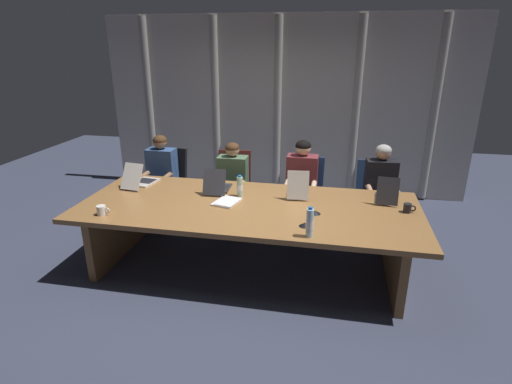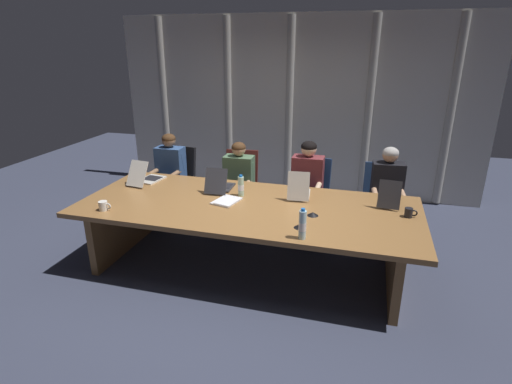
{
  "view_description": "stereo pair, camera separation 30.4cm",
  "coord_description": "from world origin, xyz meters",
  "px_view_note": "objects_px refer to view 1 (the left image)",
  "views": [
    {
      "loc": [
        0.84,
        -3.78,
        2.31
      ],
      "look_at": [
        0.06,
        0.13,
        0.83
      ],
      "focal_mm": 28.41,
      "sensor_mm": 36.0,
      "label": 1
    },
    {
      "loc": [
        1.13,
        -3.71,
        2.31
      ],
      "look_at": [
        0.06,
        0.13,
        0.83
      ],
      "focal_mm": 28.41,
      "sensor_mm": 36.0,
      "label": 2
    }
  ],
  "objects_px": {
    "office_chair_right_mid": "(373,208)",
    "coffee_mug_far": "(102,210)",
    "conference_mic_middle": "(305,224)",
    "person_right_mid": "(381,189)",
    "person_left_mid": "(231,181)",
    "laptop_left_mid": "(218,186)",
    "water_bottle_secondary": "(240,187)",
    "person_left_end": "(160,175)",
    "office_chair_left_mid": "(234,197)",
    "laptop_right_mid": "(386,196)",
    "laptop_center": "(298,190)",
    "office_chair_left_end": "(168,192)",
    "coffee_mug_near": "(408,208)",
    "spiral_notepad": "(227,202)",
    "laptop_left_end": "(141,180)",
    "office_chair_center": "(304,203)",
    "conference_mic_left_side": "(315,212)",
    "person_center": "(301,182)",
    "water_bottle_primary": "(310,223)"
  },
  "relations": [
    {
      "from": "coffee_mug_near",
      "to": "spiral_notepad",
      "type": "bearing_deg",
      "value": -176.86
    },
    {
      "from": "water_bottle_primary",
      "to": "conference_mic_middle",
      "type": "xyz_separation_m",
      "value": [
        -0.05,
        0.21,
        -0.11
      ]
    },
    {
      "from": "water_bottle_primary",
      "to": "coffee_mug_near",
      "type": "height_order",
      "value": "water_bottle_primary"
    },
    {
      "from": "laptop_left_end",
      "to": "laptop_left_mid",
      "type": "bearing_deg",
      "value": -83.79
    },
    {
      "from": "laptop_left_end",
      "to": "laptop_left_mid",
      "type": "height_order",
      "value": "laptop_left_end"
    },
    {
      "from": "laptop_left_mid",
      "to": "office_chair_left_mid",
      "type": "height_order",
      "value": "laptop_left_mid"
    },
    {
      "from": "laptop_right_mid",
      "to": "office_chair_center",
      "type": "height_order",
      "value": "laptop_right_mid"
    },
    {
      "from": "laptop_left_end",
      "to": "office_chair_right_mid",
      "type": "xyz_separation_m",
      "value": [
        2.74,
        0.78,
        -0.45
      ]
    },
    {
      "from": "laptop_left_mid",
      "to": "office_chair_left_mid",
      "type": "bearing_deg",
      "value": -0.9
    },
    {
      "from": "laptop_center",
      "to": "water_bottle_primary",
      "type": "xyz_separation_m",
      "value": [
        0.2,
        -0.98,
        0.07
      ]
    },
    {
      "from": "laptop_left_end",
      "to": "person_left_end",
      "type": "xyz_separation_m",
      "value": [
        -0.05,
        0.62,
        -0.13
      ]
    },
    {
      "from": "office_chair_right_mid",
      "to": "coffee_mug_far",
      "type": "relative_size",
      "value": 6.86
    },
    {
      "from": "office_chair_center",
      "to": "person_left_mid",
      "type": "xyz_separation_m",
      "value": [
        -0.93,
        -0.16,
        0.29
      ]
    },
    {
      "from": "laptop_left_end",
      "to": "office_chair_right_mid",
      "type": "bearing_deg",
      "value": -66.65
    },
    {
      "from": "laptop_left_end",
      "to": "spiral_notepad",
      "type": "bearing_deg",
      "value": -99.76
    },
    {
      "from": "laptop_left_mid",
      "to": "person_left_mid",
      "type": "xyz_separation_m",
      "value": [
        -0.01,
        0.64,
        -0.16
      ]
    },
    {
      "from": "laptop_left_end",
      "to": "office_chair_left_mid",
      "type": "xyz_separation_m",
      "value": [
        0.91,
        0.78,
        -0.43
      ]
    },
    {
      "from": "office_chair_right_mid",
      "to": "coffee_mug_near",
      "type": "distance_m",
      "value": 1.14
    },
    {
      "from": "office_chair_left_end",
      "to": "person_right_mid",
      "type": "relative_size",
      "value": 0.8
    },
    {
      "from": "spiral_notepad",
      "to": "office_chair_center",
      "type": "bearing_deg",
      "value": 71.3
    },
    {
      "from": "spiral_notepad",
      "to": "office_chair_right_mid",
      "type": "bearing_deg",
      "value": 49.26
    },
    {
      "from": "office_chair_center",
      "to": "person_left_mid",
      "type": "height_order",
      "value": "person_left_mid"
    },
    {
      "from": "laptop_right_mid",
      "to": "person_left_end",
      "type": "height_order",
      "value": "person_left_end"
    },
    {
      "from": "person_left_end",
      "to": "spiral_notepad",
      "type": "bearing_deg",
      "value": 51.13
    },
    {
      "from": "person_left_mid",
      "to": "coffee_mug_far",
      "type": "distance_m",
      "value": 1.77
    },
    {
      "from": "conference_mic_middle",
      "to": "person_right_mid",
      "type": "bearing_deg",
      "value": 60.21
    },
    {
      "from": "coffee_mug_far",
      "to": "conference_mic_middle",
      "type": "relative_size",
      "value": 1.21
    },
    {
      "from": "coffee_mug_far",
      "to": "conference_mic_left_side",
      "type": "height_order",
      "value": "coffee_mug_far"
    },
    {
      "from": "laptop_right_mid",
      "to": "water_bottle_primary",
      "type": "xyz_separation_m",
      "value": [
        -0.73,
        -1.0,
        0.07
      ]
    },
    {
      "from": "water_bottle_secondary",
      "to": "office_chair_center",
      "type": "bearing_deg",
      "value": 55.32
    },
    {
      "from": "laptop_right_mid",
      "to": "office_chair_center",
      "type": "distance_m",
      "value": 1.27
    },
    {
      "from": "office_chair_right_mid",
      "to": "water_bottle_secondary",
      "type": "height_order",
      "value": "water_bottle_secondary"
    },
    {
      "from": "laptop_left_end",
      "to": "office_chair_left_end",
      "type": "height_order",
      "value": "laptop_left_end"
    },
    {
      "from": "person_left_mid",
      "to": "conference_mic_middle",
      "type": "distance_m",
      "value": 1.75
    },
    {
      "from": "laptop_right_mid",
      "to": "water_bottle_secondary",
      "type": "relative_size",
      "value": 1.62
    },
    {
      "from": "person_left_end",
      "to": "person_left_mid",
      "type": "bearing_deg",
      "value": 90.36
    },
    {
      "from": "office_chair_left_mid",
      "to": "person_left_mid",
      "type": "distance_m",
      "value": 0.32
    },
    {
      "from": "person_right_mid",
      "to": "office_chair_right_mid",
      "type": "bearing_deg",
      "value": -167.49
    },
    {
      "from": "laptop_center",
      "to": "person_right_mid",
      "type": "distance_m",
      "value": 1.14
    },
    {
      "from": "office_chair_right_mid",
      "to": "person_right_mid",
      "type": "xyz_separation_m",
      "value": [
        0.05,
        -0.16,
        0.32
      ]
    },
    {
      "from": "person_left_mid",
      "to": "conference_mic_left_side",
      "type": "height_order",
      "value": "person_left_mid"
    },
    {
      "from": "laptop_center",
      "to": "laptop_right_mid",
      "type": "height_order",
      "value": "laptop_center"
    },
    {
      "from": "laptop_center",
      "to": "office_chair_left_end",
      "type": "distance_m",
      "value": 2.07
    },
    {
      "from": "laptop_left_mid",
      "to": "office_chair_left_mid",
      "type": "relative_size",
      "value": 0.46
    },
    {
      "from": "office_chair_center",
      "to": "person_center",
      "type": "relative_size",
      "value": 0.77
    },
    {
      "from": "water_bottle_primary",
      "to": "laptop_left_end",
      "type": "bearing_deg",
      "value": 154.44
    },
    {
      "from": "office_chair_left_mid",
      "to": "office_chair_center",
      "type": "bearing_deg",
      "value": 83.74
    },
    {
      "from": "person_left_mid",
      "to": "conference_mic_middle",
      "type": "xyz_separation_m",
      "value": [
        1.06,
        -1.39,
        0.12
      ]
    },
    {
      "from": "person_center",
      "to": "conference_mic_middle",
      "type": "relative_size",
      "value": 10.82
    },
    {
      "from": "water_bottle_secondary",
      "to": "person_left_end",
      "type": "bearing_deg",
      "value": 149.29
    }
  ]
}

